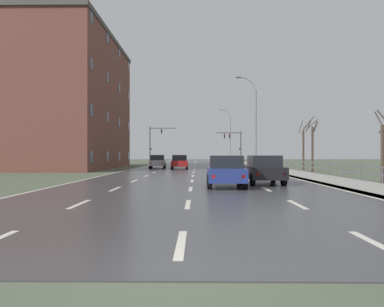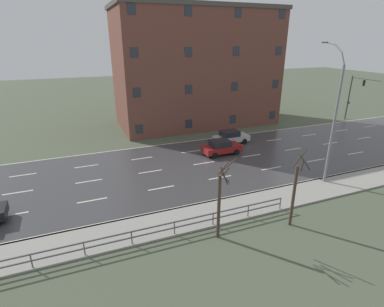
% 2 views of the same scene
% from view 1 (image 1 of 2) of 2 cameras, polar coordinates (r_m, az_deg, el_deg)
% --- Properties ---
extents(ground_plane, '(160.00, 160.00, 0.12)m').
position_cam_1_polar(ground_plane, '(52.81, 0.40, -1.98)').
color(ground_plane, '#4C5642').
extents(road_asphalt_strip, '(14.00, 120.00, 0.03)m').
position_cam_1_polar(road_asphalt_strip, '(64.80, 0.46, -1.58)').
color(road_asphalt_strip, '#3D3D3F').
rests_on(road_asphalt_strip, ground).
extents(sidewalk_right, '(3.00, 120.00, 0.12)m').
position_cam_1_polar(sidewalk_right, '(65.31, 7.87, -1.53)').
color(sidewalk_right, gray).
rests_on(sidewalk_right, ground).
extents(guardrail, '(0.07, 31.69, 1.00)m').
position_cam_1_polar(guardrail, '(26.69, 21.73, -2.11)').
color(guardrail, '#515459').
rests_on(guardrail, ground).
extents(street_lamp_midground, '(2.51, 0.24, 11.28)m').
position_cam_1_polar(street_lamp_midground, '(47.67, 9.38, 4.54)').
color(street_lamp_midground, slate).
rests_on(street_lamp_midground, ground).
extents(street_lamp_distant, '(2.37, 0.24, 11.45)m').
position_cam_1_polar(street_lamp_distant, '(83.00, 5.68, 2.61)').
color(street_lamp_distant, slate).
rests_on(street_lamp_distant, ground).
extents(traffic_signal_right, '(4.43, 0.36, 5.62)m').
position_cam_1_polar(traffic_signal_right, '(65.76, 6.41, 1.79)').
color(traffic_signal_right, '#38383A').
rests_on(traffic_signal_right, ground).
extents(traffic_signal_left, '(4.60, 0.36, 6.50)m').
position_cam_1_polar(traffic_signal_left, '(66.66, -5.69, 2.06)').
color(traffic_signal_left, '#38383A').
rests_on(traffic_signal_left, ground).
extents(car_far_right, '(1.88, 4.12, 1.57)m').
position_cam_1_polar(car_far_right, '(18.83, 5.08, -2.64)').
color(car_far_right, navy).
rests_on(car_far_right, ground).
extents(car_mid_centre, '(1.93, 4.15, 1.57)m').
position_cam_1_polar(car_mid_centre, '(41.95, -1.88, -1.27)').
color(car_mid_centre, maroon).
rests_on(car_mid_centre, ground).
extents(car_near_left, '(1.97, 4.17, 1.57)m').
position_cam_1_polar(car_near_left, '(44.74, -5.18, -1.20)').
color(car_near_left, '#B7B7BC').
rests_on(car_near_left, ground).
extents(car_near_right, '(1.89, 4.13, 1.57)m').
position_cam_1_polar(car_near_right, '(21.14, 10.71, -2.37)').
color(car_near_right, black).
rests_on(car_near_right, ground).
extents(brick_building, '(10.58, 21.85, 15.47)m').
position_cam_1_polar(brick_building, '(47.28, -17.90, 7.29)').
color(brick_building, brown).
rests_on(brick_building, ground).
extents(bare_tree_near, '(1.11, 1.08, 4.17)m').
position_cam_1_polar(bare_tree_near, '(24.46, 26.74, 0.51)').
color(bare_tree_near, '#423328').
rests_on(bare_tree_near, ground).
extents(bare_tree_mid, '(1.25, 1.09, 5.29)m').
position_cam_1_polar(bare_tree_mid, '(36.87, 17.64, 1.17)').
color(bare_tree_mid, '#423328').
rests_on(bare_tree_mid, ground).
extents(bare_tree_far, '(1.08, 1.06, 5.29)m').
position_cam_1_polar(bare_tree_far, '(41.79, 16.41, 0.86)').
color(bare_tree_far, '#423328').
rests_on(bare_tree_far, ground).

